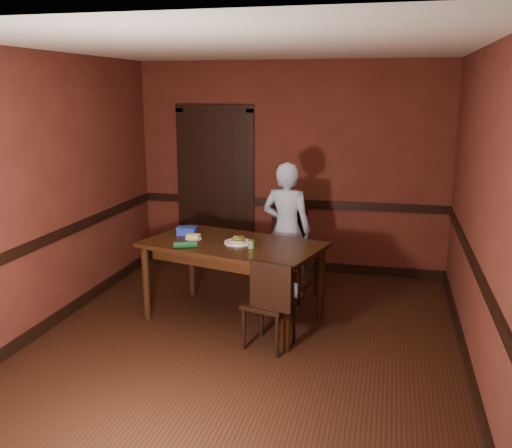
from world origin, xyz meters
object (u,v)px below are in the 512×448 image
at_px(sandwich_plate, 238,241).
at_px(chair_far, 292,254).
at_px(dining_table, 233,281).
at_px(cheese_saucer, 193,237).
at_px(sauce_jar, 251,244).
at_px(person, 287,230).
at_px(food_tub, 187,231).
at_px(chair_near, 269,302).

bearing_deg(sandwich_plate, chair_far, 63.02).
relative_size(chair_far, sandwich_plate, 3.55).
bearing_deg(chair_far, dining_table, -100.99).
distance_m(dining_table, cheese_saucer, 0.61).
height_order(dining_table, cheese_saucer, cheese_saucer).
height_order(sauce_jar, cheese_saucer, sauce_jar).
distance_m(sandwich_plate, cheese_saucer, 0.49).
relative_size(sandwich_plate, sauce_jar, 3.57).
height_order(chair_far, cheese_saucer, chair_far).
distance_m(chair_far, sauce_jar, 1.06).
bearing_deg(dining_table, sauce_jar, -18.35).
relative_size(person, cheese_saucer, 8.88).
bearing_deg(cheese_saucer, sandwich_plate, -4.57).
bearing_deg(cheese_saucer, food_tub, 128.69).
distance_m(chair_far, sandwich_plate, 0.97).
height_order(chair_near, person, person).
height_order(chair_near, sandwich_plate, sandwich_plate).
height_order(chair_near, food_tub, food_tub).
bearing_deg(sandwich_plate, dining_table, 179.02).
xyz_separation_m(dining_table, sandwich_plate, (0.06, -0.00, 0.43)).
relative_size(dining_table, food_tub, 8.20).
bearing_deg(sandwich_plate, sauce_jar, -41.14).
relative_size(chair_far, person, 0.65).
bearing_deg(chair_near, sandwich_plate, -35.41).
bearing_deg(chair_near, chair_far, -73.28).
relative_size(chair_far, sauce_jar, 12.66).
height_order(person, cheese_saucer, person).
distance_m(chair_near, sauce_jar, 0.64).
distance_m(person, sauce_jar, 1.03).
bearing_deg(dining_table, chair_near, -32.80).
bearing_deg(chair_near, person, -70.13).
bearing_deg(sandwich_plate, chair_near, -51.10).
bearing_deg(food_tub, cheese_saucer, -54.67).
bearing_deg(sandwich_plate, person, 68.71).
distance_m(dining_table, chair_near, 0.74).
bearing_deg(chair_far, food_tub, -130.11).
bearing_deg(chair_far, sauce_jar, -85.09).
height_order(dining_table, sauce_jar, sauce_jar).
xyz_separation_m(chair_near, sandwich_plate, (-0.44, 0.54, 0.41)).
height_order(sandwich_plate, food_tub, food_tub).
xyz_separation_m(dining_table, chair_near, (0.50, -0.54, 0.02)).
relative_size(person, food_tub, 7.25).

